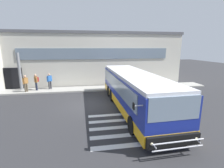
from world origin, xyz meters
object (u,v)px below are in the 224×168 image
(entry_support_column, at_px, (20,72))
(passenger_near_column, at_px, (25,83))
(passenger_at_curb_edge, at_px, (50,80))
(passenger_by_doorway, at_px, (36,81))
(bus_main_foreground, at_px, (133,92))

(entry_support_column, xyz_separation_m, passenger_near_column, (0.80, -1.05, -0.98))
(entry_support_column, relative_size, passenger_near_column, 2.28)
(entry_support_column, distance_m, passenger_near_column, 1.64)
(passenger_near_column, relative_size, passenger_at_curb_edge, 1.00)
(passenger_by_doorway, bearing_deg, passenger_at_curb_edge, 11.49)
(bus_main_foreground, bearing_deg, passenger_near_column, 147.65)
(bus_main_foreground, height_order, passenger_at_curb_edge, bus_main_foreground)
(bus_main_foreground, distance_m, passenger_by_doorway, 10.59)
(bus_main_foreground, xyz_separation_m, passenger_by_doorway, (-8.43, 6.40, -0.22))
(bus_main_foreground, relative_size, passenger_near_column, 6.67)
(entry_support_column, height_order, bus_main_foreground, entry_support_column)
(entry_support_column, relative_size, passenger_at_curb_edge, 2.28)
(bus_main_foreground, relative_size, passenger_by_doorway, 6.67)
(passenger_near_column, relative_size, passenger_by_doorway, 1.00)
(entry_support_column, distance_m, bus_main_foreground, 12.28)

